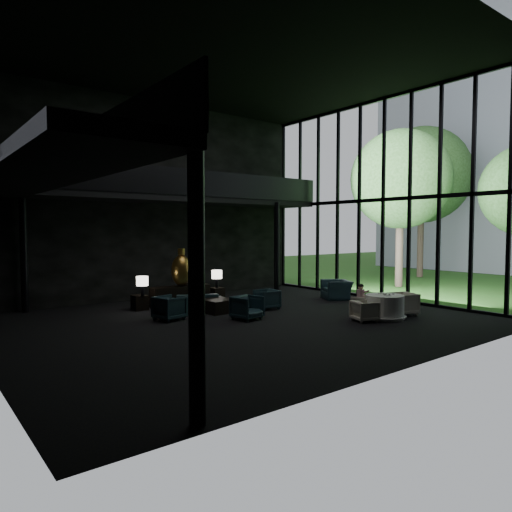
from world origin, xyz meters
TOP-DOWN VIEW (x-y plane):
  - floor at (0.00, 0.00)m, footprint 14.00×12.00m
  - ceiling at (0.00, 0.00)m, footprint 14.00×12.00m
  - wall_back at (0.00, 6.00)m, footprint 14.00×0.04m
  - wall_front at (0.00, -6.00)m, footprint 14.00×0.04m
  - curtain_wall at (6.95, 0.00)m, footprint 0.20×12.00m
  - mezzanine_left at (-6.00, 0.00)m, footprint 2.00×12.00m
  - mezzanine_back at (1.00, 5.00)m, footprint 12.00×2.00m
  - railing_left at (-5.00, 0.00)m, footprint 0.06×12.00m
  - railing_back at (1.00, 4.00)m, footprint 12.00×0.06m
  - column_sw at (-5.00, -5.70)m, footprint 0.24×0.24m
  - column_nw at (-5.00, 5.70)m, footprint 0.24×0.24m
  - column_ne at (4.80, 4.00)m, footprint 0.24×0.24m
  - tree_near at (11.00, 2.00)m, footprint 4.80×4.80m
  - tree_far at (16.00, 4.00)m, footprint 5.60×5.60m
  - console at (-0.16, 3.69)m, footprint 2.28×0.52m
  - bronze_urn at (-0.16, 3.59)m, footprint 0.74×0.74m
  - side_table_left at (-1.76, 3.70)m, footprint 0.47×0.47m
  - table_lamp_left at (-1.76, 3.45)m, footprint 0.40×0.40m
  - side_table_right at (1.44, 3.69)m, footprint 0.48×0.48m
  - table_lamp_right at (1.44, 3.68)m, footprint 0.41×0.41m
  - sofa at (-0.09, 2.65)m, footprint 1.81×1.10m
  - lounge_armchair_west at (-1.76, 1.45)m, footprint 0.98×1.03m
  - lounge_armchair_east at (1.86, 1.10)m, footprint 0.75×0.79m
  - lounge_armchair_south at (0.19, 0.03)m, footprint 0.96×0.92m
  - window_armchair at (5.57, 1.17)m, footprint 1.33×1.51m
  - coffee_table at (0.15, 1.64)m, footprint 1.09×1.09m
  - dining_table at (3.70, -2.52)m, footprint 1.34×1.34m
  - dining_chair_north at (3.74, -1.68)m, footprint 0.74×0.72m
  - dining_chair_east at (4.68, -2.50)m, footprint 1.00×1.03m
  - dining_chair_west at (2.85, -2.42)m, footprint 0.75×0.77m
  - child at (3.73, -1.55)m, footprint 0.26×0.26m
  - plate_a at (3.58, -2.71)m, footprint 0.23×0.23m
  - plate_b at (3.89, -2.27)m, footprint 0.30×0.30m
  - saucer at (3.99, -2.55)m, footprint 0.16×0.16m
  - coffee_cup at (3.96, -2.65)m, footprint 0.11×0.11m
  - cereal_bowl at (3.73, -2.50)m, footprint 0.15×0.15m
  - cream_pot at (3.69, -2.70)m, footprint 0.05×0.05m

SIDE VIEW (x-z plane):
  - floor at x=0.00m, z-range -0.01..0.01m
  - coffee_table at x=0.15m, z-range 0.00..0.45m
  - side_table_left at x=-1.76m, z-range 0.00..0.52m
  - side_table_right at x=1.44m, z-range 0.00..0.53m
  - dining_chair_north at x=3.74m, z-range 0.00..0.62m
  - dining_chair_west at x=2.85m, z-range 0.00..0.63m
  - dining_table at x=3.70m, z-range -0.05..0.70m
  - sofa at x=-0.09m, z-range 0.00..0.68m
  - console at x=-0.16m, z-range 0.00..0.73m
  - lounge_armchair_east at x=1.86m, z-range 0.00..0.75m
  - dining_chair_east at x=4.68m, z-range 0.00..0.85m
  - lounge_armchair_south at x=0.19m, z-range 0.00..0.86m
  - lounge_armchair_west at x=-1.76m, z-range 0.00..0.89m
  - window_armchair at x=5.57m, z-range 0.00..1.11m
  - child at x=3.73m, z-range 0.45..1.00m
  - saucer at x=3.99m, z-range 0.75..0.76m
  - plate_a at x=3.58m, z-range 0.75..0.76m
  - plate_b at x=3.89m, z-range 0.75..0.77m
  - cream_pot at x=3.69m, z-range 0.75..0.81m
  - cereal_bowl at x=3.73m, z-range 0.75..0.82m
  - coffee_cup at x=3.96m, z-range 0.76..0.83m
  - table_lamp_left at x=-1.76m, z-range 0.67..1.34m
  - table_lamp_right at x=1.44m, z-range 0.68..1.37m
  - bronze_urn at x=-0.16m, z-range 0.63..2.01m
  - column_sw at x=-5.00m, z-range 0.00..4.00m
  - column_nw at x=-5.00m, z-range 0.00..4.00m
  - column_ne at x=4.80m, z-range 0.00..4.00m
  - wall_back at x=0.00m, z-range 0.00..8.00m
  - wall_front at x=0.00m, z-range 0.00..8.00m
  - curtain_wall at x=6.95m, z-range 0.00..8.00m
  - mezzanine_left at x=-6.00m, z-range 3.88..4.12m
  - mezzanine_back at x=1.00m, z-range 3.88..4.12m
  - railing_left at x=-5.00m, z-range 4.10..5.10m
  - railing_back at x=1.00m, z-range 4.10..5.10m
  - tree_near at x=11.00m, z-range 1.41..9.06m
  - tree_far at x=16.00m, z-range 1.59..10.39m
  - ceiling at x=0.00m, z-range 7.99..8.01m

